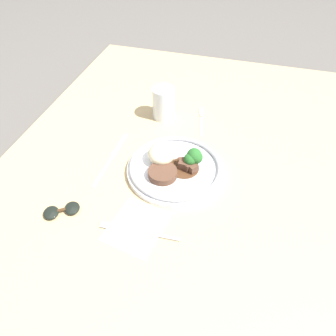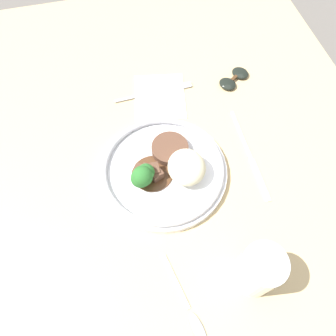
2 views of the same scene
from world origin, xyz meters
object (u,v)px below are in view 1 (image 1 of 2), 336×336
Objects in this scene: plate at (175,166)px; knife at (112,157)px; fork at (131,230)px; sunglasses at (62,210)px; spoon at (201,115)px; juice_glass at (164,104)px.

knife is (0.01, 0.19, -0.02)m from plate.
fork reaches higher than knife.
sunglasses is at bearing 170.70° from knife.
spoon is at bearing -36.49° from knife.
juice_glass reaches higher than plate.
juice_glass is 1.08× the size of sunglasses.
sunglasses reaches higher than spoon.
sunglasses is at bearing 141.51° from spoon.
fork is at bearing -173.00° from juice_glass.
spoon is at bearing -100.09° from fork.
knife is 2.40× the size of sunglasses.
spoon is at bearing -58.92° from sunglasses.
sunglasses is (0.01, 0.18, 0.00)m from fork.
spoon reaches higher than knife.
plate reaches higher than spoon.
plate is 2.54× the size of juice_glass.
juice_glass is 0.45× the size of knife.
fork is at bearing -124.27° from sunglasses.
plate is 2.73× the size of sunglasses.
juice_glass reaches higher than spoon.
spoon is 0.55m from sunglasses.
juice_glass is 0.47m from fork.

